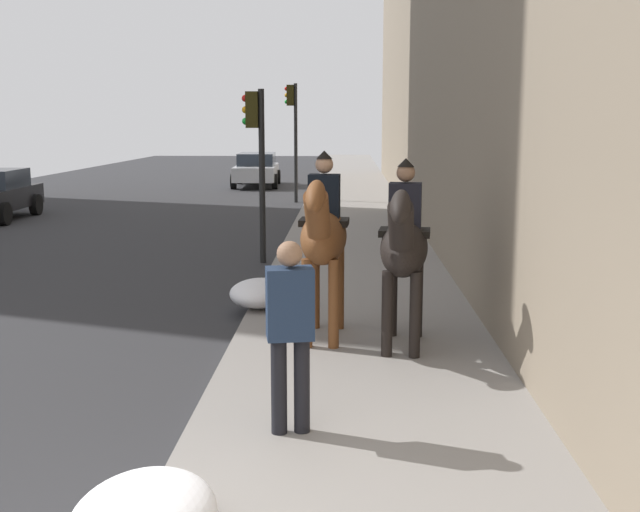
{
  "coord_description": "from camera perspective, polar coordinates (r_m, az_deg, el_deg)",
  "views": [
    {
      "loc": [
        -4.17,
        -1.43,
        2.81
      ],
      "look_at": [
        4.0,
        -1.15,
        1.4
      ],
      "focal_mm": 43.81,
      "sensor_mm": 36.0,
      "label": 1
    }
  ],
  "objects": [
    {
      "name": "mounted_horse_near",
      "position": [
        9.57,
        0.24,
        1.54
      ],
      "size": [
        2.15,
        0.66,
        2.34
      ],
      "rotation": [
        0.0,
        0.0,
        3.08
      ],
      "color": "brown",
      "rests_on": "sidewalk_slab"
    },
    {
      "name": "mounted_horse_far",
      "position": [
        9.25,
        6.14,
        0.78
      ],
      "size": [
        2.15,
        0.74,
        2.27
      ],
      "rotation": [
        0.0,
        0.0,
        3.02
      ],
      "color": "black",
      "rests_on": "sidewalk_slab"
    },
    {
      "name": "pedestrian_greeting",
      "position": [
        6.72,
        -2.2,
        -5.01
      ],
      "size": [
        0.32,
        0.44,
        1.7
      ],
      "rotation": [
        0.0,
        0.0,
        0.17
      ],
      "color": "black",
      "rests_on": "sidewalk_slab"
    },
    {
      "name": "car_mid_lane",
      "position": [
        34.37,
        -4.66,
        6.37
      ],
      "size": [
        4.57,
        2.09,
        1.44
      ],
      "rotation": [
        0.0,
        0.0,
        3.18
      ],
      "color": "#B7BABF",
      "rests_on": "ground"
    },
    {
      "name": "traffic_light_near_curb",
      "position": [
        15.52,
        -4.63,
        7.97
      ],
      "size": [
        0.2,
        0.44,
        3.43
      ],
      "color": "black",
      "rests_on": "ground"
    },
    {
      "name": "traffic_light_far_curb",
      "position": [
        27.3,
        -1.97,
        9.64
      ],
      "size": [
        0.2,
        0.44,
        4.09
      ],
      "color": "black",
      "rests_on": "ground"
    },
    {
      "name": "snow_pile_far",
      "position": [
        11.54,
        -4.44,
        -2.7
      ],
      "size": [
        1.14,
        0.88,
        0.4
      ],
      "primitive_type": "ellipsoid",
      "color": "white",
      "rests_on": "sidewalk_slab"
    }
  ]
}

